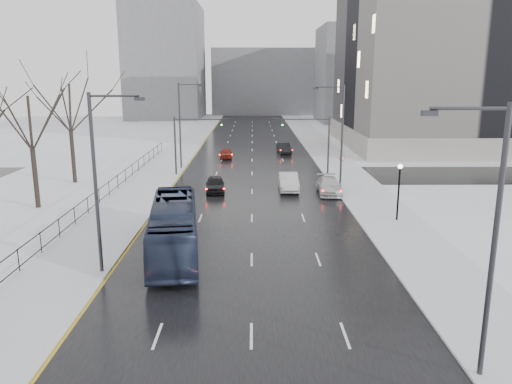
{
  "coord_description": "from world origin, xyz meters",
  "views": [
    {
      "loc": [
        0.06,
        -6.25,
        10.85
      ],
      "look_at": [
        0.31,
        29.31,
        2.5
      ],
      "focal_mm": 35.0,
      "sensor_mm": 36.0,
      "label": 1
    }
  ],
  "objects_px": {
    "mast_signal_right": "(319,139)",
    "no_uturn_sign": "(342,161)",
    "streetlight_l_near": "(99,175)",
    "streetlight_l_far": "(182,121)",
    "sedan_right_far": "(329,186)",
    "sedan_right_distant": "(284,148)",
    "lamppost_r_mid": "(399,184)",
    "sedan_right_near": "(288,182)",
    "tree_park_e": "(75,183)",
    "sedan_center_far": "(226,153)",
    "sedan_center_near": "(215,184)",
    "streetlight_r_near": "(489,232)",
    "streetlight_r_mid": "(340,133)",
    "bus": "(174,228)",
    "tree_park_d": "(39,209)",
    "mast_signal_left": "(185,139)"
  },
  "relations": [
    {
      "from": "sedan_right_distant",
      "to": "no_uturn_sign",
      "type": "bearing_deg",
      "value": -83.25
    },
    {
      "from": "streetlight_r_mid",
      "to": "sedan_right_near",
      "type": "distance_m",
      "value": 6.67
    },
    {
      "from": "streetlight_r_near",
      "to": "no_uturn_sign",
      "type": "relative_size",
      "value": 3.7
    },
    {
      "from": "mast_signal_right",
      "to": "sedan_right_far",
      "type": "xyz_separation_m",
      "value": [
        -0.13,
        -8.91,
        -3.32
      ]
    },
    {
      "from": "no_uturn_sign",
      "to": "lamppost_r_mid",
      "type": "bearing_deg",
      "value": -82.67
    },
    {
      "from": "streetlight_r_near",
      "to": "sedan_right_near",
      "type": "height_order",
      "value": "streetlight_r_near"
    },
    {
      "from": "mast_signal_right",
      "to": "no_uturn_sign",
      "type": "height_order",
      "value": "mast_signal_right"
    },
    {
      "from": "streetlight_l_near",
      "to": "sedan_right_near",
      "type": "xyz_separation_m",
      "value": [
        11.67,
        20.57,
        -4.74
      ]
    },
    {
      "from": "no_uturn_sign",
      "to": "sedan_center_near",
      "type": "bearing_deg",
      "value": -162.12
    },
    {
      "from": "lamppost_r_mid",
      "to": "sedan_right_far",
      "type": "height_order",
      "value": "lamppost_r_mid"
    },
    {
      "from": "tree_park_e",
      "to": "mast_signal_right",
      "type": "distance_m",
      "value": 26.16
    },
    {
      "from": "streetlight_l_near",
      "to": "no_uturn_sign",
      "type": "relative_size",
      "value": 3.7
    },
    {
      "from": "no_uturn_sign",
      "to": "sedan_right_far",
      "type": "height_order",
      "value": "no_uturn_sign"
    },
    {
      "from": "sedan_center_near",
      "to": "sedan_center_far",
      "type": "height_order",
      "value": "sedan_center_near"
    },
    {
      "from": "tree_park_e",
      "to": "bus",
      "type": "distance_m",
      "value": 24.84
    },
    {
      "from": "lamppost_r_mid",
      "to": "sedan_center_near",
      "type": "xyz_separation_m",
      "value": [
        -14.5,
        9.9,
        -2.17
      ]
    },
    {
      "from": "no_uturn_sign",
      "to": "sedan_right_near",
      "type": "height_order",
      "value": "no_uturn_sign"
    },
    {
      "from": "streetlight_l_near",
      "to": "tree_park_d",
      "type": "bearing_deg",
      "value": 124.53
    },
    {
      "from": "bus",
      "to": "sedan_right_near",
      "type": "bearing_deg",
      "value": 57.16
    },
    {
      "from": "no_uturn_sign",
      "to": "sedan_right_far",
      "type": "relative_size",
      "value": 0.52
    },
    {
      "from": "streetlight_r_near",
      "to": "sedan_right_far",
      "type": "relative_size",
      "value": 1.94
    },
    {
      "from": "sedan_center_near",
      "to": "sedan_right_near",
      "type": "distance_m",
      "value": 7.03
    },
    {
      "from": "sedan_center_far",
      "to": "sedan_center_near",
      "type": "bearing_deg",
      "value": -92.45
    },
    {
      "from": "streetlight_l_near",
      "to": "streetlight_l_far",
      "type": "height_order",
      "value": "same"
    },
    {
      "from": "mast_signal_right",
      "to": "sedan_right_near",
      "type": "xyz_separation_m",
      "value": [
        -3.83,
        -7.43,
        -3.23
      ]
    },
    {
      "from": "mast_signal_right",
      "to": "no_uturn_sign",
      "type": "distance_m",
      "value": 4.77
    },
    {
      "from": "no_uturn_sign",
      "to": "tree_park_e",
      "type": "bearing_deg",
      "value": 180.0
    },
    {
      "from": "mast_signal_right",
      "to": "no_uturn_sign",
      "type": "bearing_deg",
      "value": -64.89
    },
    {
      "from": "tree_park_d",
      "to": "streetlight_r_mid",
      "type": "relative_size",
      "value": 1.25
    },
    {
      "from": "streetlight_r_mid",
      "to": "lamppost_r_mid",
      "type": "bearing_deg",
      "value": -74.18
    },
    {
      "from": "streetlight_r_mid",
      "to": "sedan_center_far",
      "type": "height_order",
      "value": "streetlight_r_mid"
    },
    {
      "from": "tree_park_d",
      "to": "streetlight_r_near",
      "type": "relative_size",
      "value": 1.25
    },
    {
      "from": "mast_signal_right",
      "to": "sedan_center_near",
      "type": "bearing_deg",
      "value": -143.21
    },
    {
      "from": "streetlight_l_near",
      "to": "bus",
      "type": "bearing_deg",
      "value": 43.09
    },
    {
      "from": "lamppost_r_mid",
      "to": "sedan_right_near",
      "type": "height_order",
      "value": "lamppost_r_mid"
    },
    {
      "from": "sedan_right_near",
      "to": "sedan_center_near",
      "type": "bearing_deg",
      "value": -174.67
    },
    {
      "from": "streetlight_l_far",
      "to": "sedan_right_near",
      "type": "height_order",
      "value": "streetlight_l_far"
    },
    {
      "from": "streetlight_r_near",
      "to": "streetlight_l_near",
      "type": "relative_size",
      "value": 1.0
    },
    {
      "from": "no_uturn_sign",
      "to": "streetlight_r_near",
      "type": "bearing_deg",
      "value": -91.74
    },
    {
      "from": "mast_signal_right",
      "to": "sedan_right_near",
      "type": "bearing_deg",
      "value": -117.24
    },
    {
      "from": "sedan_right_near",
      "to": "sedan_right_far",
      "type": "relative_size",
      "value": 0.99
    },
    {
      "from": "streetlight_r_near",
      "to": "streetlight_l_near",
      "type": "height_order",
      "value": "same"
    },
    {
      "from": "tree_park_e",
      "to": "sedan_center_near",
      "type": "distance_m",
      "value": 15.28
    },
    {
      "from": "sedan_right_distant",
      "to": "mast_signal_right",
      "type": "bearing_deg",
      "value": -86.46
    },
    {
      "from": "tree_park_e",
      "to": "streetlight_r_mid",
      "type": "height_order",
      "value": "streetlight_r_mid"
    },
    {
      "from": "mast_signal_left",
      "to": "bus",
      "type": "relative_size",
      "value": 0.56
    },
    {
      "from": "streetlight_l_near",
      "to": "sedan_right_distant",
      "type": "distance_m",
      "value": 45.77
    },
    {
      "from": "sedan_right_near",
      "to": "mast_signal_left",
      "type": "bearing_deg",
      "value": 145.46
    },
    {
      "from": "tree_park_e",
      "to": "sedan_right_near",
      "type": "distance_m",
      "value": 21.99
    },
    {
      "from": "streetlight_l_far",
      "to": "sedan_right_far",
      "type": "distance_m",
      "value": 20.64
    }
  ]
}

